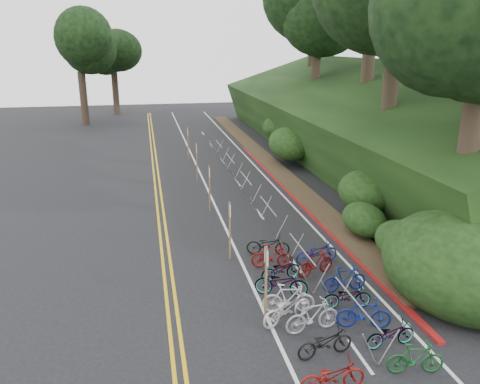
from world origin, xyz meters
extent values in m
plane|color=black|center=(0.00, 0.00, 0.00)|extent=(120.00, 120.00, 0.00)
cube|color=gold|center=(-2.15, 10.00, 0.00)|extent=(0.12, 80.00, 0.01)
cube|color=gold|center=(-1.85, 10.00, 0.00)|extent=(0.12, 80.00, 0.01)
cube|color=silver|center=(1.00, 10.00, 0.00)|extent=(0.12, 80.00, 0.01)
cube|color=silver|center=(5.20, 10.00, 0.00)|extent=(0.12, 80.00, 0.01)
cube|color=silver|center=(3.10, -2.00, 0.00)|extent=(0.10, 1.60, 0.01)
cube|color=silver|center=(3.10, 4.00, 0.00)|extent=(0.10, 1.60, 0.01)
cube|color=silver|center=(3.10, 10.00, 0.00)|extent=(0.10, 1.60, 0.01)
cube|color=silver|center=(3.10, 16.00, 0.00)|extent=(0.10, 1.60, 0.01)
cube|color=silver|center=(3.10, 22.00, 0.00)|extent=(0.10, 1.60, 0.01)
cube|color=silver|center=(3.10, 28.00, 0.00)|extent=(0.10, 1.60, 0.01)
cube|color=silver|center=(3.10, 34.00, 0.00)|extent=(0.10, 1.60, 0.01)
cube|color=maroon|center=(5.70, 12.00, 0.05)|extent=(0.25, 28.00, 0.10)
cube|color=black|center=(13.50, 22.00, 2.80)|extent=(12.32, 44.00, 9.11)
cube|color=#382819|center=(6.40, 22.00, 0.08)|extent=(1.40, 44.00, 0.16)
ellipsoid|color=#284C19|center=(7.20, 3.00, 1.04)|extent=(2.00, 2.80, 1.60)
ellipsoid|color=#284C19|center=(8.00, 8.00, 1.55)|extent=(2.60, 3.64, 2.08)
ellipsoid|color=#284C19|center=(9.20, 14.00, 1.99)|extent=(2.20, 3.08, 1.76)
ellipsoid|color=#284C19|center=(7.80, 20.00, 1.56)|extent=(3.00, 4.20, 2.40)
ellipsoid|color=#284C19|center=(8.50, 26.00, 1.73)|extent=(2.40, 3.36, 1.92)
ellipsoid|color=#284C19|center=(9.80, 30.00, 2.41)|extent=(2.80, 3.92, 2.24)
ellipsoid|color=#284C19|center=(7.00, 6.00, 0.90)|extent=(1.80, 2.52, 1.44)
ellipsoid|color=#284C19|center=(10.00, 18.00, 2.60)|extent=(3.20, 4.48, 2.56)
ellipsoid|color=black|center=(8.00, 0.50, 1.21)|extent=(5.28, 6.16, 3.52)
cylinder|color=#2D2319|center=(9.50, 3.00, 4.07)|extent=(0.81, 0.81, 5.74)
cylinder|color=#2D2319|center=(12.00, 6.00, 6.33)|extent=(0.88, 0.88, 7.06)
cylinder|color=#2D2319|center=(11.00, 12.00, 5.81)|extent=(0.85, 0.85, 6.62)
cylinder|color=#2D2319|center=(13.50, 20.00, 6.95)|extent=(0.90, 0.90, 7.50)
cylinder|color=#2D2319|center=(12.50, 28.00, 5.89)|extent=(0.83, 0.83, 6.18)
ellipsoid|color=black|center=(12.50, 28.00, 11.45)|extent=(8.24, 8.24, 7.83)
cylinder|color=#2D2319|center=(15.00, 36.00, 7.03)|extent=(0.88, 0.88, 7.06)
cylinder|color=#2D2319|center=(-9.00, 42.00, 2.87)|extent=(0.81, 0.81, 5.74)
ellipsoid|color=black|center=(-9.00, 42.00, 8.09)|extent=(7.85, 7.85, 7.46)
cylinder|color=#2D2319|center=(-6.00, 50.00, 2.65)|extent=(0.78, 0.78, 5.30)
ellipsoid|color=black|center=(-6.00, 50.00, 7.36)|extent=(6.87, 6.87, 6.52)
cylinder|color=gray|center=(3.40, -0.94, 1.09)|extent=(0.05, 3.24, 0.05)
cylinder|color=gray|center=(3.12, -2.46, 0.55)|extent=(0.55, 0.04, 1.08)
cylinder|color=gray|center=(3.68, -2.46, 0.55)|extent=(0.55, 0.04, 1.08)
cylinder|color=gray|center=(3.12, 0.58, 0.55)|extent=(0.55, 0.04, 1.08)
cylinder|color=gray|center=(3.68, 0.58, 0.55)|extent=(0.55, 0.04, 1.08)
cylinder|color=gray|center=(3.00, 3.00, 1.15)|extent=(0.05, 3.00, 0.05)
cylinder|color=gray|center=(2.72, 1.60, 0.57)|extent=(0.58, 0.04, 1.13)
cylinder|color=gray|center=(3.28, 1.60, 0.57)|extent=(0.58, 0.04, 1.13)
cylinder|color=gray|center=(2.72, 4.40, 0.57)|extent=(0.58, 0.04, 1.13)
cylinder|color=gray|center=(3.28, 4.40, 0.57)|extent=(0.58, 0.04, 1.13)
cylinder|color=gray|center=(3.00, 8.00, 1.15)|extent=(0.05, 3.00, 0.05)
cylinder|color=gray|center=(2.72, 6.60, 0.57)|extent=(0.58, 0.04, 1.13)
cylinder|color=gray|center=(3.28, 6.60, 0.57)|extent=(0.58, 0.04, 1.13)
cylinder|color=gray|center=(2.72, 9.40, 0.57)|extent=(0.58, 0.04, 1.13)
cylinder|color=gray|center=(3.28, 9.40, 0.57)|extent=(0.58, 0.04, 1.13)
cylinder|color=gray|center=(3.00, 13.00, 1.15)|extent=(0.05, 3.00, 0.05)
cylinder|color=gray|center=(2.72, 11.60, 0.57)|extent=(0.58, 0.04, 1.13)
cylinder|color=gray|center=(3.28, 11.60, 0.57)|extent=(0.58, 0.04, 1.13)
cylinder|color=gray|center=(2.72, 14.40, 0.57)|extent=(0.58, 0.04, 1.13)
cylinder|color=gray|center=(3.28, 14.40, 0.57)|extent=(0.58, 0.04, 1.13)
cylinder|color=gray|center=(3.00, 18.00, 1.15)|extent=(0.05, 3.00, 0.05)
cylinder|color=gray|center=(2.72, 16.60, 0.57)|extent=(0.58, 0.04, 1.13)
cylinder|color=gray|center=(3.28, 16.60, 0.57)|extent=(0.58, 0.04, 1.13)
cylinder|color=gray|center=(2.72, 19.40, 0.57)|extent=(0.58, 0.04, 1.13)
cylinder|color=gray|center=(3.28, 19.40, 0.57)|extent=(0.58, 0.04, 1.13)
cylinder|color=gray|center=(3.00, 23.00, 1.15)|extent=(0.05, 3.00, 0.05)
cylinder|color=gray|center=(2.72, 21.60, 0.57)|extent=(0.58, 0.04, 1.13)
cylinder|color=gray|center=(3.28, 21.60, 0.57)|extent=(0.58, 0.04, 1.13)
cylinder|color=gray|center=(2.72, 24.40, 0.57)|extent=(0.58, 0.04, 1.13)
cylinder|color=gray|center=(3.28, 24.40, 0.57)|extent=(0.58, 0.04, 1.13)
cylinder|color=brown|center=(0.87, 0.19, 1.33)|extent=(0.08, 0.08, 2.65)
cube|color=silver|center=(0.87, 0.19, 2.30)|extent=(0.02, 0.40, 0.50)
cylinder|color=brown|center=(0.60, 5.00, 1.25)|extent=(0.08, 0.08, 2.50)
cube|color=silver|center=(0.60, 5.00, 2.15)|extent=(0.02, 0.40, 0.50)
cylinder|color=brown|center=(0.60, 11.00, 1.25)|extent=(0.08, 0.08, 2.50)
cube|color=silver|center=(0.60, 11.00, 2.15)|extent=(0.02, 0.40, 0.50)
cylinder|color=brown|center=(0.60, 17.00, 1.25)|extent=(0.08, 0.08, 2.50)
cube|color=silver|center=(0.60, 17.00, 2.15)|extent=(0.02, 0.40, 0.50)
cylinder|color=brown|center=(0.60, 23.00, 1.25)|extent=(0.08, 0.08, 2.50)
cube|color=silver|center=(0.60, 23.00, 2.15)|extent=(0.02, 0.40, 0.50)
imported|color=beige|center=(1.55, 0.09, 0.50)|extent=(1.34, 2.01, 1.00)
imported|color=maroon|center=(1.77, -3.15, 0.46)|extent=(0.66, 1.77, 0.92)
imported|color=#144C1E|center=(4.21, -2.95, 0.47)|extent=(0.70, 1.61, 0.94)
imported|color=black|center=(2.10, -1.77, 0.45)|extent=(0.83, 1.78, 0.90)
imported|color=slate|center=(4.15, -1.73, 0.42)|extent=(0.69, 1.63, 0.83)
imported|color=#9E9EA3|center=(2.17, -0.56, 0.54)|extent=(0.73, 1.85, 1.08)
imported|color=navy|center=(3.80, -0.70, 0.51)|extent=(0.91, 1.77, 1.03)
imported|color=beige|center=(1.77, 0.63, 0.52)|extent=(0.80, 1.80, 1.05)
imported|color=slate|center=(3.77, 0.50, 0.43)|extent=(0.71, 1.68, 0.86)
imported|color=slate|center=(1.85, 1.76, 0.49)|extent=(1.24, 1.98, 0.98)
imported|color=navy|center=(4.15, 1.57, 0.50)|extent=(0.51, 1.66, 0.99)
imported|color=slate|center=(2.16, 2.88, 0.42)|extent=(0.83, 1.67, 0.84)
imported|color=maroon|center=(3.57, 2.95, 0.50)|extent=(0.95, 1.73, 1.00)
imported|color=maroon|center=(2.09, 3.89, 0.50)|extent=(0.83, 1.73, 1.00)
imported|color=navy|center=(3.97, 3.94, 0.48)|extent=(0.86, 1.90, 0.96)
imported|color=black|center=(2.24, 5.07, 0.48)|extent=(1.14, 1.92, 0.96)
camera|label=1|loc=(-2.51, -12.39, 8.47)|focal=35.00mm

